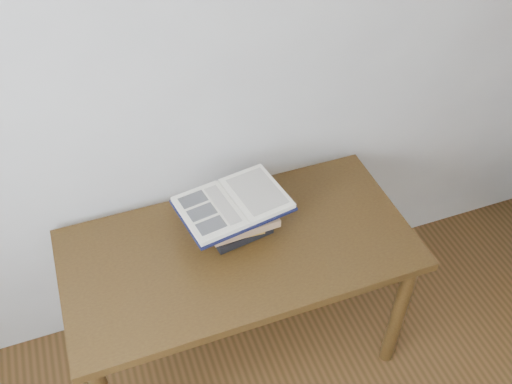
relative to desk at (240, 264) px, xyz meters
name	(u,v)px	position (x,y,z in m)	size (l,w,h in m)	color
desk	(240,264)	(0.00, 0.00, 0.00)	(1.30, 0.65, 0.70)	#402C10
book_stack	(238,220)	(0.02, 0.07, 0.16)	(0.27, 0.19, 0.13)	black
open_book	(233,203)	(0.01, 0.09, 0.24)	(0.43, 0.33, 0.03)	black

